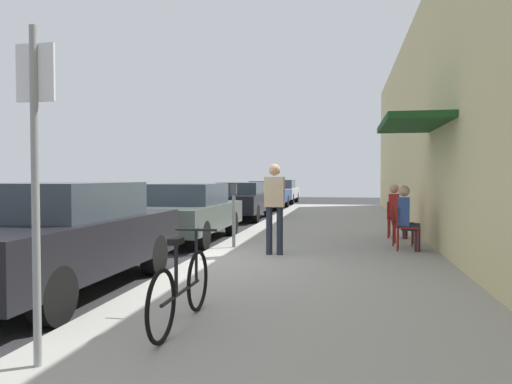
{
  "coord_description": "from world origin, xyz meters",
  "views": [
    {
      "loc": [
        2.72,
        -7.75,
        1.58
      ],
      "look_at": [
        0.02,
        6.74,
        1.12
      ],
      "focal_mm": 33.76,
      "sensor_mm": 36.0,
      "label": 1
    }
  ],
  "objects_px": {
    "parked_car_0": "(61,236)",
    "parked_car_1": "(188,211)",
    "parking_meter": "(234,210)",
    "street_sign": "(35,169)",
    "seated_patron_2": "(396,209)",
    "seated_patron_0": "(407,215)",
    "cafe_chair_0": "(404,225)",
    "cafe_chair_1": "(400,221)",
    "parked_car_2": "(241,200)",
    "bicycle_0": "(182,289)",
    "parked_car_4": "(281,191)",
    "cafe_chair_2": "(394,217)",
    "pedestrian_standing": "(275,201)",
    "parked_car_3": "(267,194)"
  },
  "relations": [
    {
      "from": "parked_car_0",
      "to": "parked_car_1",
      "type": "height_order",
      "value": "parked_car_0"
    },
    {
      "from": "parking_meter",
      "to": "street_sign",
      "type": "bearing_deg",
      "value": -90.45
    },
    {
      "from": "parked_car_1",
      "to": "seated_patron_2",
      "type": "bearing_deg",
      "value": 6.54
    },
    {
      "from": "seated_patron_0",
      "to": "seated_patron_2",
      "type": "relative_size",
      "value": 1.0
    },
    {
      "from": "street_sign",
      "to": "parked_car_0",
      "type": "bearing_deg",
      "value": 119.46
    },
    {
      "from": "street_sign",
      "to": "cafe_chair_0",
      "type": "height_order",
      "value": "street_sign"
    },
    {
      "from": "cafe_chair_1",
      "to": "seated_patron_0",
      "type": "bearing_deg",
      "value": -85.61
    },
    {
      "from": "street_sign",
      "to": "cafe_chair_0",
      "type": "relative_size",
      "value": 2.99
    },
    {
      "from": "parked_car_0",
      "to": "seated_patron_2",
      "type": "xyz_separation_m",
      "value": [
        5.02,
        5.94,
        0.05
      ]
    },
    {
      "from": "parked_car_2",
      "to": "street_sign",
      "type": "bearing_deg",
      "value": -83.97
    },
    {
      "from": "parked_car_0",
      "to": "street_sign",
      "type": "height_order",
      "value": "street_sign"
    },
    {
      "from": "parking_meter",
      "to": "bicycle_0",
      "type": "bearing_deg",
      "value": -82.35
    },
    {
      "from": "parked_car_4",
      "to": "seated_patron_0",
      "type": "distance_m",
      "value": 19.47
    },
    {
      "from": "parking_meter",
      "to": "parked_car_0",
      "type": "bearing_deg",
      "value": -112.63
    },
    {
      "from": "seated_patron_0",
      "to": "parked_car_1",
      "type": "bearing_deg",
      "value": 164.16
    },
    {
      "from": "parking_meter",
      "to": "street_sign",
      "type": "xyz_separation_m",
      "value": [
        -0.05,
        -6.37,
        0.75
      ]
    },
    {
      "from": "cafe_chair_2",
      "to": "cafe_chair_1",
      "type": "bearing_deg",
      "value": -89.99
    },
    {
      "from": "cafe_chair_0",
      "to": "parked_car_0",
      "type": "bearing_deg",
      "value": -141.48
    },
    {
      "from": "seated_patron_2",
      "to": "pedestrian_standing",
      "type": "bearing_deg",
      "value": -129.83
    },
    {
      "from": "seated_patron_0",
      "to": "cafe_chair_1",
      "type": "height_order",
      "value": "seated_patron_0"
    },
    {
      "from": "cafe_chair_0",
      "to": "cafe_chair_2",
      "type": "xyz_separation_m",
      "value": [
        0.0,
        2.0,
        0.0
      ]
    },
    {
      "from": "parked_car_1",
      "to": "parking_meter",
      "type": "relative_size",
      "value": 3.33
    },
    {
      "from": "seated_patron_0",
      "to": "parked_car_2",
      "type": "bearing_deg",
      "value": 123.47
    },
    {
      "from": "parked_car_0",
      "to": "pedestrian_standing",
      "type": "height_order",
      "value": "pedestrian_standing"
    },
    {
      "from": "parking_meter",
      "to": "cafe_chair_2",
      "type": "xyz_separation_m",
      "value": [
        3.41,
        2.23,
        -0.26
      ]
    },
    {
      "from": "street_sign",
      "to": "cafe_chair_2",
      "type": "bearing_deg",
      "value": 68.09
    },
    {
      "from": "street_sign",
      "to": "seated_patron_2",
      "type": "distance_m",
      "value": 9.33
    },
    {
      "from": "parked_car_3",
      "to": "cafe_chair_1",
      "type": "distance_m",
      "value": 13.7
    },
    {
      "from": "parked_car_2",
      "to": "seated_patron_2",
      "type": "bearing_deg",
      "value": -48.09
    },
    {
      "from": "bicycle_0",
      "to": "cafe_chair_1",
      "type": "height_order",
      "value": "bicycle_0"
    },
    {
      "from": "parking_meter",
      "to": "seated_patron_0",
      "type": "distance_m",
      "value": 3.48
    },
    {
      "from": "parked_car_1",
      "to": "parked_car_2",
      "type": "height_order",
      "value": "parked_car_1"
    },
    {
      "from": "parked_car_1",
      "to": "parking_meter",
      "type": "bearing_deg",
      "value": -46.73
    },
    {
      "from": "parked_car_3",
      "to": "parked_car_4",
      "type": "relative_size",
      "value": 1.0
    },
    {
      "from": "parked_car_3",
      "to": "cafe_chair_1",
      "type": "bearing_deg",
      "value": -68.77
    },
    {
      "from": "parked_car_2",
      "to": "street_sign",
      "type": "height_order",
      "value": "street_sign"
    },
    {
      "from": "parked_car_1",
      "to": "seated_patron_2",
      "type": "height_order",
      "value": "parked_car_1"
    },
    {
      "from": "parked_car_0",
      "to": "street_sign",
      "type": "xyz_separation_m",
      "value": [
        1.5,
        -2.66,
        0.87
      ]
    },
    {
      "from": "parked_car_2",
      "to": "pedestrian_standing",
      "type": "xyz_separation_m",
      "value": [
        2.52,
        -8.6,
        0.4
      ]
    },
    {
      "from": "street_sign",
      "to": "parked_car_4",
      "type": "bearing_deg",
      "value": 93.38
    },
    {
      "from": "parked_car_2",
      "to": "street_sign",
      "type": "xyz_separation_m",
      "value": [
        1.5,
        -14.19,
        0.92
      ]
    },
    {
      "from": "bicycle_0",
      "to": "cafe_chair_1",
      "type": "bearing_deg",
      "value": 66.33
    },
    {
      "from": "parked_car_4",
      "to": "bicycle_0",
      "type": "distance_m",
      "value": 24.34
    },
    {
      "from": "parked_car_1",
      "to": "seated_patron_0",
      "type": "relative_size",
      "value": 3.41
    },
    {
      "from": "parked_car_4",
      "to": "parked_car_2",
      "type": "bearing_deg",
      "value": -90.0
    },
    {
      "from": "parked_car_0",
      "to": "cafe_chair_1",
      "type": "relative_size",
      "value": 5.06
    },
    {
      "from": "parked_car_2",
      "to": "cafe_chair_1",
      "type": "height_order",
      "value": "parked_car_2"
    },
    {
      "from": "street_sign",
      "to": "seated_patron_2",
      "type": "relative_size",
      "value": 2.02
    },
    {
      "from": "parked_car_1",
      "to": "seated_patron_2",
      "type": "relative_size",
      "value": 3.41
    },
    {
      "from": "street_sign",
      "to": "cafe_chair_1",
      "type": "xyz_separation_m",
      "value": [
        3.46,
        7.36,
        -1.02
      ]
    }
  ]
}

